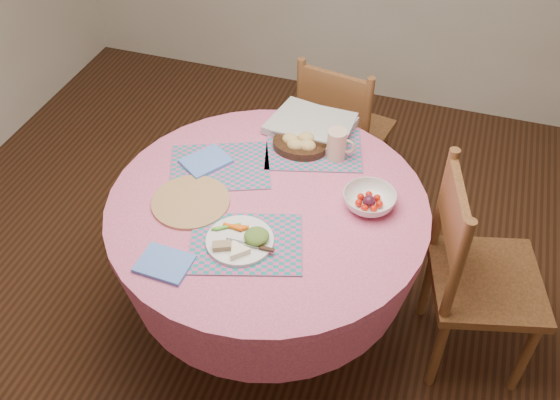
{
  "coord_description": "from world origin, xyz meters",
  "views": [
    {
      "loc": [
        0.58,
        -1.63,
        2.39
      ],
      "look_at": [
        0.05,
        0.0,
        0.78
      ],
      "focal_mm": 40.0,
      "sensor_mm": 36.0,
      "label": 1
    }
  ],
  "objects_px": {
    "chair_right": "(475,273)",
    "wicker_trivet": "(191,202)",
    "bread_bowl": "(300,144)",
    "latte_mug": "(337,144)",
    "dining_table": "(268,238)",
    "chair_back": "(341,131)",
    "dinner_plate": "(241,240)",
    "fruit_bowl": "(369,200)"
  },
  "relations": [
    {
      "from": "chair_right",
      "to": "latte_mug",
      "type": "relative_size",
      "value": 7.5
    },
    {
      "from": "chair_right",
      "to": "dinner_plate",
      "type": "distance_m",
      "value": 0.94
    },
    {
      "from": "wicker_trivet",
      "to": "latte_mug",
      "type": "bearing_deg",
      "value": 43.42
    },
    {
      "from": "dinner_plate",
      "to": "chair_back",
      "type": "bearing_deg",
      "value": 84.87
    },
    {
      "from": "chair_back",
      "to": "wicker_trivet",
      "type": "height_order",
      "value": "chair_back"
    },
    {
      "from": "chair_back",
      "to": "dinner_plate",
      "type": "distance_m",
      "value": 1.18
    },
    {
      "from": "chair_back",
      "to": "dinner_plate",
      "type": "bearing_deg",
      "value": 94.99
    },
    {
      "from": "bread_bowl",
      "to": "fruit_bowl",
      "type": "height_order",
      "value": "bread_bowl"
    },
    {
      "from": "dinner_plate",
      "to": "bread_bowl",
      "type": "bearing_deg",
      "value": 86.01
    },
    {
      "from": "dining_table",
      "to": "bread_bowl",
      "type": "height_order",
      "value": "bread_bowl"
    },
    {
      "from": "chair_right",
      "to": "wicker_trivet",
      "type": "height_order",
      "value": "chair_right"
    },
    {
      "from": "wicker_trivet",
      "to": "fruit_bowl",
      "type": "distance_m",
      "value": 0.68
    },
    {
      "from": "dining_table",
      "to": "chair_back",
      "type": "xyz_separation_m",
      "value": [
        0.08,
        0.9,
        -0.08
      ]
    },
    {
      "from": "chair_back",
      "to": "fruit_bowl",
      "type": "bearing_deg",
      "value": 119.93
    },
    {
      "from": "dining_table",
      "to": "wicker_trivet",
      "type": "relative_size",
      "value": 4.13
    },
    {
      "from": "dining_table",
      "to": "wicker_trivet",
      "type": "distance_m",
      "value": 0.36
    },
    {
      "from": "wicker_trivet",
      "to": "bread_bowl",
      "type": "bearing_deg",
      "value": 55.47
    },
    {
      "from": "chair_back",
      "to": "dining_table",
      "type": "bearing_deg",
      "value": 94.81
    },
    {
      "from": "chair_back",
      "to": "dinner_plate",
      "type": "height_order",
      "value": "chair_back"
    },
    {
      "from": "chair_back",
      "to": "wicker_trivet",
      "type": "distance_m",
      "value": 1.09
    },
    {
      "from": "chair_back",
      "to": "fruit_bowl",
      "type": "height_order",
      "value": "chair_back"
    },
    {
      "from": "chair_back",
      "to": "bread_bowl",
      "type": "xyz_separation_m",
      "value": [
        -0.06,
        -0.55,
        0.31
      ]
    },
    {
      "from": "latte_mug",
      "to": "chair_right",
      "type": "bearing_deg",
      "value": -19.8
    },
    {
      "from": "bread_bowl",
      "to": "latte_mug",
      "type": "bearing_deg",
      "value": -0.7
    },
    {
      "from": "dinner_plate",
      "to": "fruit_bowl",
      "type": "distance_m",
      "value": 0.51
    },
    {
      "from": "wicker_trivet",
      "to": "latte_mug",
      "type": "height_order",
      "value": "latte_mug"
    },
    {
      "from": "chair_right",
      "to": "bread_bowl",
      "type": "relative_size",
      "value": 4.21
    },
    {
      "from": "dining_table",
      "to": "latte_mug",
      "type": "xyz_separation_m",
      "value": [
        0.18,
        0.35,
        0.27
      ]
    },
    {
      "from": "chair_right",
      "to": "chair_back",
      "type": "xyz_separation_m",
      "value": [
        -0.73,
        0.78,
        -0.03
      ]
    },
    {
      "from": "fruit_bowl",
      "to": "latte_mug",
      "type": "bearing_deg",
      "value": 127.7
    },
    {
      "from": "chair_right",
      "to": "latte_mug",
      "type": "xyz_separation_m",
      "value": [
        -0.63,
        0.23,
        0.32
      ]
    },
    {
      "from": "fruit_bowl",
      "to": "dinner_plate",
      "type": "bearing_deg",
      "value": -139.07
    },
    {
      "from": "dinner_plate",
      "to": "latte_mug",
      "type": "relative_size",
      "value": 1.94
    },
    {
      "from": "chair_back",
      "to": "wicker_trivet",
      "type": "relative_size",
      "value": 3.02
    },
    {
      "from": "dinner_plate",
      "to": "fruit_bowl",
      "type": "relative_size",
      "value": 0.97
    },
    {
      "from": "wicker_trivet",
      "to": "bread_bowl",
      "type": "distance_m",
      "value": 0.53
    },
    {
      "from": "dinner_plate",
      "to": "fruit_bowl",
      "type": "bearing_deg",
      "value": 40.93
    },
    {
      "from": "bread_bowl",
      "to": "dining_table",
      "type": "bearing_deg",
      "value": -93.7
    },
    {
      "from": "dining_table",
      "to": "latte_mug",
      "type": "distance_m",
      "value": 0.47
    },
    {
      "from": "bread_bowl",
      "to": "latte_mug",
      "type": "height_order",
      "value": "latte_mug"
    },
    {
      "from": "dining_table",
      "to": "dinner_plate",
      "type": "distance_m",
      "value": 0.32
    },
    {
      "from": "bread_bowl",
      "to": "latte_mug",
      "type": "distance_m",
      "value": 0.16
    }
  ]
}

